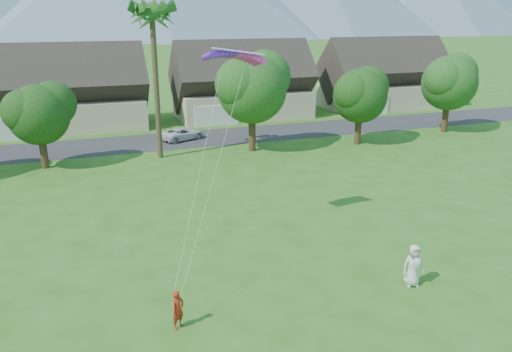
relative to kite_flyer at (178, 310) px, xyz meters
name	(u,v)px	position (x,y,z in m)	size (l,w,h in m)	color
street	(172,141)	(5.21, 29.80, -0.78)	(90.00, 7.00, 0.01)	#2D2D30
kite_flyer	(178,310)	(0.00, 0.00, 0.00)	(0.58, 0.38, 1.58)	#A72913
watcher	(413,265)	(10.39, -0.32, 0.19)	(0.95, 0.62, 1.95)	silver
parked_car	(183,134)	(6.23, 29.80, -0.19)	(1.98, 4.29, 1.19)	silver
houses_row	(160,91)	(5.70, 38.79, 2.65)	(72.75, 8.19, 8.86)	beige
tree_row	(169,100)	(4.06, 23.71, 4.10)	(62.27, 6.67, 8.45)	#47301C
fan_palm	(152,10)	(3.21, 24.30, 11.01)	(3.00, 3.00, 13.80)	#4C3D26
parafoil_kite	(234,54)	(4.68, 7.51, 8.85)	(3.12, 1.21, 0.50)	#6018B8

